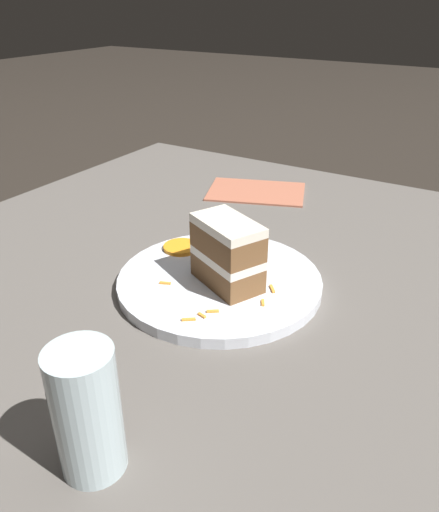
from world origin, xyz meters
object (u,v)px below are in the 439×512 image
Objects in this scene: cream_dollop at (248,239)px; drinking_glass at (88,420)px; menu_card at (256,192)px; plate at (219,281)px; orange_garnish at (181,247)px; cake_slice at (225,252)px.

drinking_glass is at bearing 99.07° from cream_dollop.
plate is at bearing 178.92° from menu_card.
drinking_glass is (-0.17, 0.38, 0.04)m from orange_garnish.
cream_dollop is at bearing -80.93° from drinking_glass.
menu_card is at bearing -74.14° from drinking_glass.
plate is 0.41m from menu_card.
cream_dollop is 0.11m from orange_garnish.
plate is 2.51× the size of cake_slice.
plate is at bearing 81.52° from cake_slice.
plate is 5.22× the size of orange_garnish.
cake_slice is 0.33m from drinking_glass.
drinking_glass is at bearing -145.46° from cake_slice.
orange_garnish is 0.42m from drinking_glass.
cake_slice reaches higher than orange_garnish.
drinking_glass reaches higher than menu_card.
orange_garnish reaches higher than menu_card.
plate is at bearing 90.37° from cream_dollop.
cake_slice is 0.58× the size of menu_card.
drinking_glass reaches higher than plate.
cake_slice is at bearing 146.10° from plate.
drinking_glass reaches higher than cake_slice.
menu_card is at bearing 46.58° from cake_slice.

